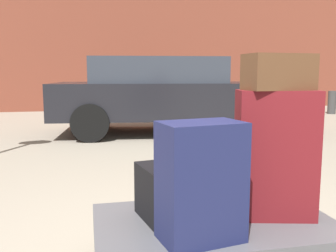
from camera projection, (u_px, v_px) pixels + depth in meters
name	position (u px, v px, depth m)	size (l,w,h in m)	color
luggage_cart	(214.00, 232.00, 2.04)	(1.29, 0.78, 0.34)	#4C4C51
suitcase_maroon_center	(275.00, 154.00, 2.04)	(0.42, 0.22, 0.70)	maroon
duffel_bag_black_rear_left	(193.00, 189.00, 2.10)	(0.58, 0.34, 0.29)	black
suitcase_navy_front_right	(201.00, 182.00, 1.75)	(0.38, 0.25, 0.57)	#191E47
duffel_bag_brown_topmost_pile	(279.00, 72.00, 1.98)	(0.36, 0.19, 0.19)	#51331E
parked_car	(167.00, 93.00, 7.09)	(4.48, 2.31, 1.42)	black
bicycle_leaning	(285.00, 97.00, 11.96)	(1.70, 0.59, 0.96)	black
bollard_kerb_near	(228.00, 104.00, 9.86)	(0.22, 0.22, 0.65)	#383838
bollard_kerb_mid	(281.00, 103.00, 10.18)	(0.22, 0.22, 0.65)	#383838
bollard_kerb_far	(332.00, 102.00, 10.51)	(0.22, 0.22, 0.65)	#383838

